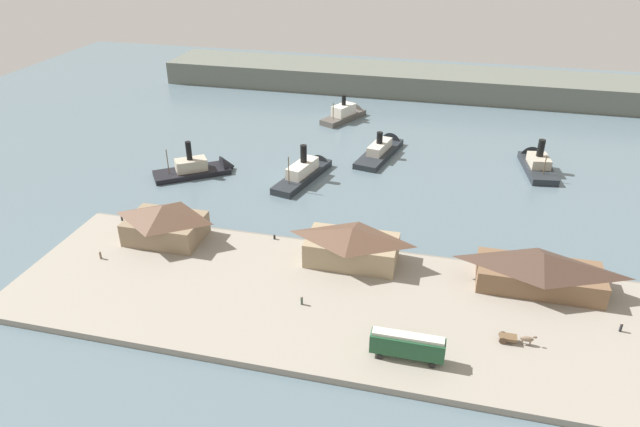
% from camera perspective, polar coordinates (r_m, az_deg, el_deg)
% --- Properties ---
extents(ground_plane, '(320.00, 320.00, 0.00)m').
position_cam_1_polar(ground_plane, '(118.45, 2.64, -2.66)').
color(ground_plane, slate).
extents(quay_promenade, '(110.00, 36.00, 1.20)m').
position_cam_1_polar(quay_promenade, '(100.27, 0.09, -8.67)').
color(quay_promenade, gray).
rests_on(quay_promenade, ground).
extents(seawall_edge, '(110.00, 0.80, 1.00)m').
position_cam_1_polar(seawall_edge, '(115.17, 2.28, -3.34)').
color(seawall_edge, slate).
rests_on(seawall_edge, ground).
extents(ferry_shed_central_terminal, '(15.05, 10.63, 7.53)m').
position_cam_1_polar(ferry_shed_central_terminal, '(118.74, -15.13, -0.83)').
color(ferry_shed_central_terminal, '#847056').
rests_on(ferry_shed_central_terminal, quay_promenade).
extents(ferry_shed_east_terminal, '(17.25, 9.66, 7.08)m').
position_cam_1_polar(ferry_shed_east_terminal, '(107.82, 3.19, -3.10)').
color(ferry_shed_east_terminal, '#998466').
rests_on(ferry_shed_east_terminal, quay_promenade).
extents(ferry_shed_customs_shed, '(21.62, 9.49, 6.94)m').
position_cam_1_polar(ferry_shed_customs_shed, '(107.72, 21.00, -5.26)').
color(ferry_shed_customs_shed, brown).
rests_on(ferry_shed_customs_shed, quay_promenade).
extents(street_tram, '(10.97, 2.49, 4.47)m').
position_cam_1_polar(street_tram, '(87.72, 8.65, -12.73)').
color(street_tram, '#1E4C2D').
rests_on(street_tram, quay_promenade).
extents(horse_cart, '(5.52, 1.67, 1.87)m').
position_cam_1_polar(horse_cart, '(95.33, 18.77, -11.60)').
color(horse_cart, brown).
rests_on(horse_cart, quay_promenade).
extents(pedestrian_near_cart, '(0.41, 0.41, 1.64)m').
position_cam_1_polar(pedestrian_near_cart, '(117.54, -20.92, -3.88)').
color(pedestrian_near_cart, '#6B5B4C').
rests_on(pedestrian_near_cart, quay_promenade).
extents(pedestrian_near_west_shed, '(0.41, 0.41, 1.64)m').
position_cam_1_polar(pedestrian_near_west_shed, '(104.17, 27.66, -9.97)').
color(pedestrian_near_west_shed, '#232328').
rests_on(pedestrian_near_west_shed, quay_promenade).
extents(pedestrian_at_waters_edge, '(0.41, 0.41, 1.67)m').
position_cam_1_polar(pedestrian_at_waters_edge, '(98.16, -1.82, -8.62)').
color(pedestrian_at_waters_edge, '#3D4C42').
rests_on(pedestrian_at_waters_edge, quay_promenade).
extents(mooring_post_center_east, '(0.44, 0.44, 0.90)m').
position_cam_1_polar(mooring_post_center_east, '(130.02, -19.03, -0.48)').
color(mooring_post_center_east, black).
rests_on(mooring_post_center_east, quay_promenade).
extents(mooring_post_east, '(0.44, 0.44, 0.90)m').
position_cam_1_polar(mooring_post_east, '(116.54, -4.53, -2.35)').
color(mooring_post_east, black).
rests_on(mooring_post_east, quay_promenade).
extents(mooring_post_west, '(0.44, 0.44, 0.90)m').
position_cam_1_polar(mooring_post_west, '(115.67, 26.49, -5.87)').
color(mooring_post_west, black).
rests_on(mooring_post_west, quay_promenade).
extents(ferry_mid_harbor, '(10.94, 25.27, 9.12)m').
position_cam_1_polar(ferry_mid_harbor, '(161.54, 6.31, 6.48)').
color(ferry_mid_harbor, '#23282D').
rests_on(ferry_mid_harbor, ground).
extents(ferry_near_quay, '(10.66, 24.73, 10.55)m').
position_cam_1_polar(ferry_near_quay, '(145.73, -1.27, 4.31)').
color(ferry_near_quay, '#23282D').
rests_on(ferry_near_quay, ground).
extents(ferry_departing_north, '(8.91, 20.77, 10.53)m').
position_cam_1_polar(ferry_departing_north, '(160.99, 20.58, 4.78)').
color(ferry_departing_north, '#23282D').
rests_on(ferry_departing_north, ground).
extents(ferry_approaching_west, '(20.57, 17.37, 11.50)m').
position_cam_1_polar(ferry_approaching_west, '(150.55, -11.45, 4.41)').
color(ferry_approaching_west, black).
rests_on(ferry_approaching_west, ground).
extents(ferry_outer_harbor, '(12.92, 19.24, 9.66)m').
position_cam_1_polar(ferry_outer_harbor, '(187.20, 2.68, 9.87)').
color(ferry_outer_harbor, '#514C47').
rests_on(ferry_outer_harbor, ground).
extents(far_headland, '(180.00, 24.00, 8.00)m').
position_cam_1_polar(far_headland, '(218.17, 8.63, 12.91)').
color(far_headland, '#60665B').
rests_on(far_headland, ground).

